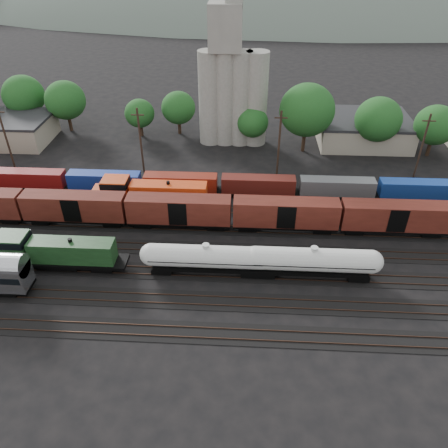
# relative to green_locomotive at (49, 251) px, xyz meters

# --- Properties ---
(ground) EXTENTS (600.00, 600.00, 0.00)m
(ground) POSITION_rel_green_locomotive_xyz_m (18.48, 5.00, -2.72)
(ground) COLOR black
(tracks) EXTENTS (180.00, 33.20, 0.20)m
(tracks) POSITION_rel_green_locomotive_xyz_m (18.48, 5.00, -2.67)
(tracks) COLOR black
(tracks) RESTS_ON ground
(green_locomotive) EXTENTS (18.07, 3.19, 4.78)m
(green_locomotive) POSITION_rel_green_locomotive_xyz_m (0.00, 0.00, 0.00)
(green_locomotive) COLOR black
(green_locomotive) RESTS_ON ground
(tank_car_a) EXTENTS (16.90, 3.03, 4.43)m
(tank_car_a) POSITION_rel_green_locomotive_xyz_m (20.28, 0.00, -0.08)
(tank_car_a) COLOR silver
(tank_car_a) RESTS_ON ground
(tank_car_b) EXTENTS (17.37, 3.11, 4.55)m
(tank_car_b) POSITION_rel_green_locomotive_xyz_m (33.61, 0.00, -0.01)
(tank_car_b) COLOR silver
(tank_car_b) RESTS_ON ground
(orange_locomotive) EXTENTS (19.56, 3.26, 4.89)m
(orange_locomotive) POSITION_rel_green_locomotive_xyz_m (9.83, 15.00, 0.05)
(orange_locomotive) COLOR black
(orange_locomotive) RESTS_ON ground
(boxcar_string) EXTENTS (138.20, 2.90, 4.20)m
(boxcar_string) POSITION_rel_green_locomotive_xyz_m (15.44, 10.00, 0.40)
(boxcar_string) COLOR black
(boxcar_string) RESTS_ON ground
(container_wall) EXTENTS (184.16, 2.60, 5.80)m
(container_wall) POSITION_rel_green_locomotive_xyz_m (31.11, 20.00, -0.38)
(container_wall) COLOR black
(container_wall) RESTS_ON ground
(grain_silo) EXTENTS (13.40, 5.00, 29.00)m
(grain_silo) POSITION_rel_green_locomotive_xyz_m (21.77, 41.00, 8.54)
(grain_silo) COLOR gray
(grain_silo) RESTS_ON ground
(industrial_sheds) EXTENTS (119.38, 17.26, 5.10)m
(industrial_sheds) POSITION_rel_green_locomotive_xyz_m (25.11, 40.25, -0.16)
(industrial_sheds) COLOR #9E937F
(industrial_sheds) RESTS_ON ground
(tree_band) EXTENTS (167.91, 21.68, 14.38)m
(tree_band) POSITION_rel_green_locomotive_xyz_m (18.12, 41.91, 4.80)
(tree_band) COLOR black
(tree_band) RESTS_ON ground
(utility_poles) EXTENTS (122.20, 0.36, 12.00)m
(utility_poles) POSITION_rel_green_locomotive_xyz_m (18.48, 27.00, 3.49)
(utility_poles) COLOR black
(utility_poles) RESTS_ON ground
(distant_hills) EXTENTS (860.00, 286.00, 130.00)m
(distant_hills) POSITION_rel_green_locomotive_xyz_m (42.40, 265.00, -23.28)
(distant_hills) COLOR #59665B
(distant_hills) RESTS_ON ground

